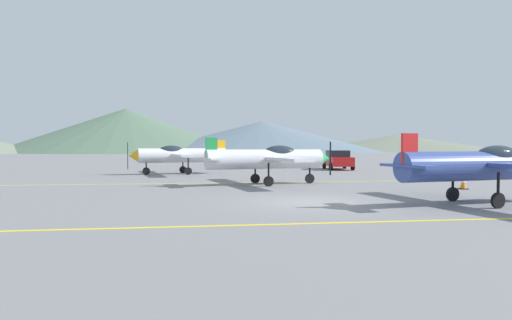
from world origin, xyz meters
name	(u,v)px	position (x,y,z in m)	size (l,w,h in m)	color
ground_plane	(312,202)	(0.00, 0.00, 0.00)	(400.00, 400.00, 0.00)	slate
apron_line_near	(357,222)	(0.00, -4.44, 0.01)	(80.00, 0.16, 0.01)	yellow
apron_line_far	(270,182)	(0.00, 8.81, 0.01)	(80.00, 0.16, 0.01)	yellow
airplane_near	(485,165)	(5.74, -1.41, 1.36)	(7.08, 8.10, 2.42)	#33478C
airplane_mid	(270,158)	(-0.23, 7.48, 1.36)	(7.09, 8.09, 2.42)	silver
airplane_far	(179,155)	(-5.09, 17.07, 1.36)	(7.09, 8.09, 2.42)	silver
car_sedan	(338,159)	(8.09, 21.54, 0.84)	(2.35, 4.46, 1.62)	red
traffic_cone_front	(463,183)	(8.22, 3.71, 0.29)	(0.36, 0.36, 0.59)	black
hill_centerleft	(126,130)	(-24.32, 134.47, 6.89)	(76.49, 76.49, 13.77)	#4C6651
hill_centerright	(262,137)	(18.24, 127.28, 4.82)	(74.83, 74.83, 9.63)	slate
hill_right	(397,143)	(77.50, 156.74, 3.14)	(78.99, 78.99, 6.27)	slate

